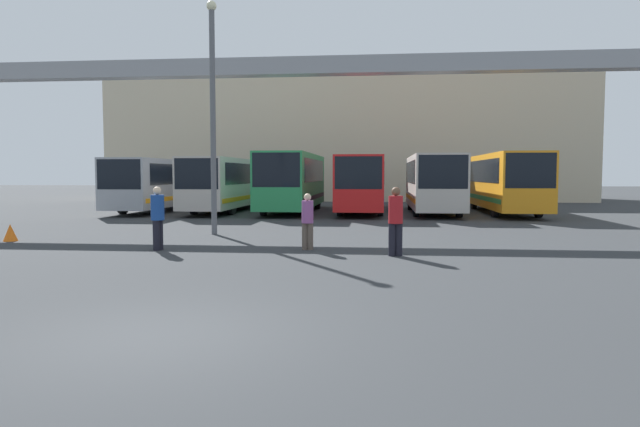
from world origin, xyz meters
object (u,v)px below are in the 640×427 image
(bus_slot_1, at_px, (229,181))
(bus_slot_2, at_px, (293,179))
(bus_slot_5, at_px, (503,180))
(pedestrian_near_right, at_px, (308,220))
(lamp_post, at_px, (213,109))
(bus_slot_0, at_px, (164,181))
(bus_slot_3, at_px, (362,181))
(pedestrian_mid_right, at_px, (158,217))
(traffic_cone, at_px, (10,233))
(bus_slot_4, at_px, (433,180))
(pedestrian_far_center, at_px, (396,220))

(bus_slot_1, bearing_deg, bus_slot_2, -11.37)
(bus_slot_2, xyz_separation_m, bus_slot_5, (11.96, 0.50, -0.03))
(pedestrian_near_right, bearing_deg, lamp_post, 138.90)
(bus_slot_0, xyz_separation_m, bus_slot_3, (11.96, -0.02, 0.06))
(bus_slot_1, xyz_separation_m, bus_slot_5, (15.94, -0.30, 0.11))
(bus_slot_2, distance_m, pedestrian_mid_right, 16.92)
(bus_slot_2, xyz_separation_m, traffic_cone, (-7.05, -15.21, -1.64))
(bus_slot_3, bearing_deg, bus_slot_4, -11.59)
(pedestrian_mid_right, distance_m, traffic_cone, 5.96)
(bus_slot_3, height_order, bus_slot_4, bus_slot_4)
(bus_slot_0, distance_m, traffic_cone, 16.00)
(bus_slot_0, distance_m, pedestrian_near_right, 20.20)
(pedestrian_far_center, relative_size, lamp_post, 0.22)
(bus_slot_1, relative_size, traffic_cone, 21.81)
(bus_slot_5, bearing_deg, bus_slot_4, -170.85)
(pedestrian_near_right, bearing_deg, bus_slot_0, 125.86)
(pedestrian_near_right, height_order, traffic_cone, pedestrian_near_right)
(lamp_post, bearing_deg, bus_slot_5, 45.03)
(bus_slot_0, height_order, bus_slot_4, bus_slot_4)
(bus_slot_2, bearing_deg, bus_slot_0, 175.00)
(bus_slot_1, xyz_separation_m, pedestrian_mid_right, (2.63, -17.64, -0.81))
(bus_slot_0, relative_size, bus_slot_1, 0.98)
(bus_slot_1, bearing_deg, bus_slot_4, -4.52)
(traffic_cone, bearing_deg, pedestrian_mid_right, -16.01)
(pedestrian_near_right, xyz_separation_m, lamp_post, (-3.92, 3.82, 3.67))
(pedestrian_mid_right, height_order, traffic_cone, pedestrian_mid_right)
(bus_slot_2, bearing_deg, bus_slot_5, 2.39)
(traffic_cone, bearing_deg, bus_slot_4, 45.08)
(bus_slot_0, xyz_separation_m, bus_slot_5, (19.93, -0.20, 0.14))
(bus_slot_5, xyz_separation_m, lamp_post, (-12.94, -12.96, 2.65))
(bus_slot_1, relative_size, lamp_post, 1.48)
(pedestrian_mid_right, bearing_deg, bus_slot_3, -7.34)
(bus_slot_3, xyz_separation_m, pedestrian_near_right, (-1.05, -16.95, -0.95))
(bus_slot_1, distance_m, pedestrian_near_right, 18.45)
(bus_slot_0, bearing_deg, bus_slot_1, 1.49)
(bus_slot_1, bearing_deg, bus_slot_0, -178.51)
(bus_slot_4, relative_size, pedestrian_mid_right, 5.69)
(bus_slot_3, distance_m, bus_slot_5, 7.97)
(pedestrian_far_center, distance_m, traffic_cone, 12.69)
(pedestrian_far_center, bearing_deg, pedestrian_near_right, 148.76)
(traffic_cone, relative_size, lamp_post, 0.07)
(bus_slot_4, distance_m, pedestrian_near_right, 16.93)
(bus_slot_4, distance_m, pedestrian_mid_right, 19.14)
(pedestrian_mid_right, bearing_deg, pedestrian_near_right, -72.93)
(bus_slot_0, height_order, bus_slot_5, bus_slot_5)
(bus_slot_5, height_order, traffic_cone, bus_slot_5)
(pedestrian_near_right, bearing_deg, bus_slot_4, 75.80)
(pedestrian_mid_right, bearing_deg, bus_slot_1, 18.10)
(bus_slot_1, distance_m, traffic_cone, 16.37)
(bus_slot_2, distance_m, bus_slot_3, 4.04)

